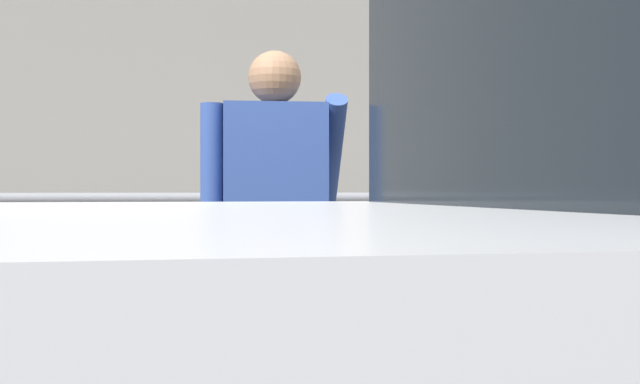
{
  "coord_description": "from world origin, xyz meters",
  "views": [
    {
      "loc": [
        -0.84,
        -2.52,
        1.15
      ],
      "look_at": [
        -0.06,
        0.72,
        1.14
      ],
      "focal_mm": 45.14,
      "sensor_mm": 36.0,
      "label": 1
    }
  ],
  "objects": [
    {
      "name": "parking_meter",
      "position": [
        0.22,
        0.53,
        1.19
      ],
      "size": [
        0.17,
        0.18,
        1.47
      ],
      "rotation": [
        0.0,
        0.0,
        3.12
      ],
      "color": "slate",
      "rests_on": "sidewalk_curb"
    },
    {
      "name": "backdrop_wall",
      "position": [
        0.0,
        4.42,
        1.99
      ],
      "size": [
        32.0,
        0.5,
        3.98
      ],
      "primitive_type": "cube",
      "color": "gray",
      "rests_on": "ground"
    },
    {
      "name": "pedestrian_at_meter",
      "position": [
        -0.26,
        0.64,
        1.01
      ],
      "size": [
        0.63,
        0.48,
        1.58
      ],
      "rotation": [
        0.0,
        0.0,
        -0.12
      ],
      "color": "#1E233F",
      "rests_on": "sidewalk_curb"
    },
    {
      "name": "background_railing",
      "position": [
        -0.0,
        2.55,
        0.84
      ],
      "size": [
        24.06,
        0.06,
        1.01
      ],
      "color": "gray",
      "rests_on": "sidewalk_curb"
    }
  ]
}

